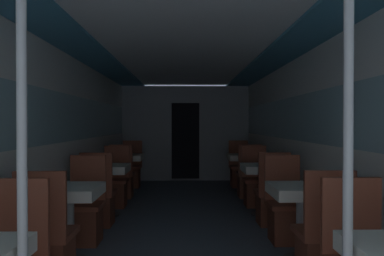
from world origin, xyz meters
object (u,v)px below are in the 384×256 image
chair_right_near_1 (322,249)px  dining_table_right_3 (243,160)px  chair_left_near_1 (48,251)px  chair_right_far_2 (256,188)px  chair_left_far_2 (115,188)px  chair_left_near_2 (99,203)px  chair_left_near_3 (122,182)px  chair_right_near_3 (248,181)px  chair_left_far_1 (85,216)px  dining_table_left_2 (108,173)px  chair_right_far_1 (286,215)px  dining_table_right_2 (263,173)px  chair_left_far_3 (131,173)px  dining_table_left_3 (127,160)px  dining_table_left_1 (69,198)px  dining_table_right_1 (301,197)px  support_pole_left_0 (22,172)px  support_pole_right_0 (348,172)px  chair_right_near_2 (272,203)px

chair_right_near_1 → dining_table_right_3: chair_right_near_1 is taller
chair_left_near_1 → chair_right_far_2: 3.68m
chair_left_far_2 → dining_table_right_3: size_ratio=1.32×
chair_left_near_2 → chair_left_near_3: (0.00, 1.80, 0.00)m
chair_left_near_2 → chair_right_near_3: same height
chair_left_far_1 → dining_table_left_2: (0.00, 1.24, 0.32)m
chair_right_far_1 → dining_table_right_2: size_ratio=1.32×
chair_left_far_1 → chair_left_far_3: (0.00, 3.59, 0.00)m
chair_right_near_3 → chair_left_far_2: bearing=-163.1°
chair_right_near_3 → chair_left_far_3: bearing=153.5°
dining_table_left_3 → chair_right_far_2: chair_right_far_2 is taller
dining_table_left_1 → dining_table_left_3: size_ratio=1.00×
chair_left_near_2 → chair_right_near_3: (2.24, 1.80, 0.00)m
chair_left_near_2 → dining_table_right_1: (2.24, -1.24, 0.32)m
support_pole_left_0 → chair_left_near_3: support_pole_left_0 is taller
chair_left_far_1 → support_pole_right_0: support_pole_right_0 is taller
chair_left_far_1 → chair_right_far_1: bearing=-180.0°
dining_table_left_2 → chair_right_near_2: bearing=-14.0°
chair_left_near_2 → chair_left_far_2: 1.12m
support_pole_left_0 → chair_left_far_3: support_pole_left_0 is taller
chair_left_far_3 → chair_right_far_1: size_ratio=1.00×
chair_right_near_3 → dining_table_left_2: bearing=-151.1°
chair_right_near_1 → chair_right_far_2: (0.00, 2.91, 0.00)m
chair_left_far_3 → support_pole_left_0: bearing=93.2°
chair_right_far_1 → chair_left_far_2: bearing=-38.7°
chair_left_near_3 → chair_left_far_3: same height
chair_left_near_3 → chair_right_far_2: size_ratio=1.00×
chair_left_far_3 → dining_table_left_2: bearing=90.0°
chair_left_near_3 → chair_right_near_2: same height
dining_table_left_2 → dining_table_right_2: bearing=0.0°
chair_left_near_1 → support_pole_left_0: bearing=-74.8°
dining_table_left_1 → chair_right_near_2: (2.24, 1.24, -0.32)m
chair_left_near_1 → chair_right_near_2: size_ratio=1.00×
dining_table_right_1 → chair_right_far_1: 0.64m
chair_left_far_2 → chair_left_near_2: bearing=90.0°
chair_left_near_3 → dining_table_right_1: bearing=-53.6°
dining_table_left_2 → chair_right_near_3: 2.58m
chair_right_near_2 → chair_right_far_2: size_ratio=1.00×
dining_table_left_2 → dining_table_right_1: size_ratio=1.00×
chair_left_far_3 → chair_right_near_1: same height
chair_left_far_1 → chair_right_far_2: bearing=-141.3°
dining_table_left_2 → chair_right_near_1: 3.27m
dining_table_left_3 → chair_right_near_1: bearing=-61.6°
dining_table_left_2 → chair_right_near_1: chair_right_near_1 is taller
dining_table_right_1 → chair_right_far_1: bearing=90.0°
support_pole_left_0 → dining_table_right_3: size_ratio=3.02×
chair_left_near_3 → dining_table_left_1: bearing=-90.0°
chair_left_near_1 → dining_table_left_3: (0.00, 4.15, 0.32)m
dining_table_right_1 → chair_left_near_3: bearing=126.4°
dining_table_right_2 → dining_table_left_3: bearing=141.3°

